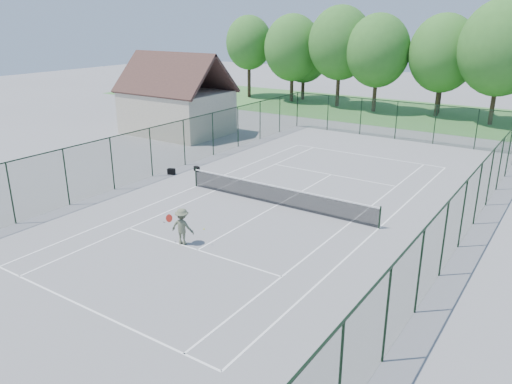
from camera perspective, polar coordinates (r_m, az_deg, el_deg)
ground at (r=25.94m, az=2.46°, el=-1.50°), size 140.00×140.00×0.00m
grass_far at (r=53.08m, az=19.83°, el=8.19°), size 80.00×16.00×0.01m
court_lines at (r=25.94m, az=2.46°, el=-1.49°), size 11.05×23.85×0.01m
tennis_net at (r=25.75m, az=2.48°, el=-0.30°), size 11.08×0.08×1.10m
fence_enclosure at (r=25.43m, az=2.51°, el=1.79°), size 18.05×36.05×3.02m
utility_building at (r=42.41m, az=-9.12°, el=10.81°), size 8.60×6.27×6.63m
tree_line_far at (r=52.38m, az=20.59°, el=14.61°), size 39.40×6.40×9.70m
sports_bag_a at (r=31.41m, az=-9.65°, el=2.33°), size 0.52×0.42×0.36m
sports_bag_b at (r=31.87m, az=-6.79°, el=2.66°), size 0.44×0.34×0.30m
tennis_player at (r=21.48m, az=-8.42°, el=-3.92°), size 1.76×0.92×1.62m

